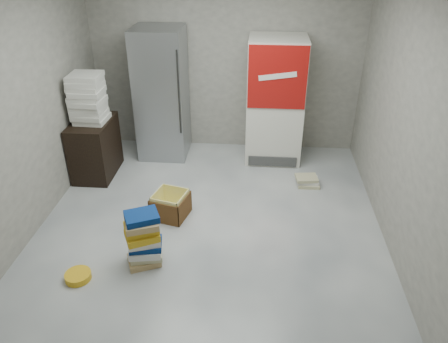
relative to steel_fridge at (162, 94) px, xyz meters
name	(u,v)px	position (x,y,z in m)	size (l,w,h in m)	color
ground	(207,240)	(0.90, -2.13, -0.95)	(5.00, 5.00, 0.00)	silver
room_shell	(204,87)	(0.90, -2.13, 0.85)	(4.04, 5.04, 2.82)	#A09B90
steel_fridge	(162,94)	(0.00, 0.00, 0.00)	(0.70, 0.72, 1.90)	#A9ACB1
coke_cooler	(275,101)	(1.65, -0.01, -0.05)	(0.80, 0.73, 1.80)	silver
wood_shelf	(95,148)	(-0.83, -0.73, -0.55)	(0.50, 0.80, 0.80)	black
supply_box_stack	(88,98)	(-0.82, -0.73, 0.17)	(0.43, 0.44, 0.65)	silver
phonebook_stack_main	(144,239)	(0.30, -2.55, -0.64)	(0.42, 0.39, 0.62)	tan
phonebook_stack_side	(307,181)	(2.12, -0.82, -0.88)	(0.34, 0.26, 0.13)	#B9B388
cardboard_box	(171,206)	(0.40, -1.68, -0.82)	(0.48, 0.48, 0.32)	yellow
bucket_lid	(78,276)	(-0.32, -2.85, -0.92)	(0.26, 0.26, 0.07)	gold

